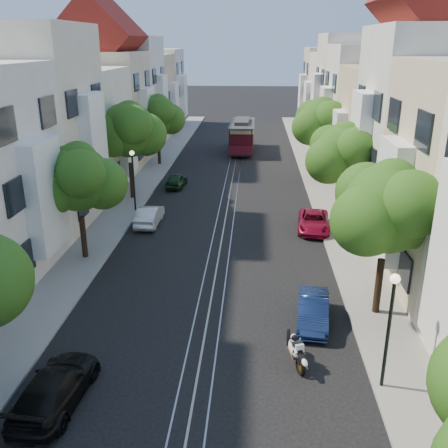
% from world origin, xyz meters
% --- Properties ---
extents(ground, '(200.00, 200.00, 0.00)m').
position_xyz_m(ground, '(0.00, 28.00, 0.00)').
color(ground, black).
rests_on(ground, ground).
extents(sidewalk_east, '(2.50, 80.00, 0.12)m').
position_xyz_m(sidewalk_east, '(7.25, 28.00, 0.06)').
color(sidewalk_east, gray).
rests_on(sidewalk_east, ground).
extents(sidewalk_west, '(2.50, 80.00, 0.12)m').
position_xyz_m(sidewalk_west, '(-7.25, 28.00, 0.06)').
color(sidewalk_west, gray).
rests_on(sidewalk_west, ground).
extents(rail_left, '(0.06, 80.00, 0.02)m').
position_xyz_m(rail_left, '(-0.55, 28.00, 0.01)').
color(rail_left, gray).
rests_on(rail_left, ground).
extents(rail_slot, '(0.06, 80.00, 0.02)m').
position_xyz_m(rail_slot, '(0.00, 28.00, 0.01)').
color(rail_slot, gray).
rests_on(rail_slot, ground).
extents(rail_right, '(0.06, 80.00, 0.02)m').
position_xyz_m(rail_right, '(0.55, 28.00, 0.01)').
color(rail_right, gray).
rests_on(rail_right, ground).
extents(lane_line, '(0.08, 80.00, 0.01)m').
position_xyz_m(lane_line, '(0.00, 28.00, 0.00)').
color(lane_line, tan).
rests_on(lane_line, ground).
extents(townhouses_east, '(7.75, 72.00, 12.00)m').
position_xyz_m(townhouses_east, '(11.87, 27.91, 5.18)').
color(townhouses_east, beige).
rests_on(townhouses_east, ground).
extents(townhouses_west, '(7.75, 72.00, 11.76)m').
position_xyz_m(townhouses_west, '(-11.87, 27.91, 5.08)').
color(townhouses_west, silver).
rests_on(townhouses_west, ground).
extents(tree_e_b, '(4.93, 4.08, 6.68)m').
position_xyz_m(tree_e_b, '(7.26, 8.98, 4.73)').
color(tree_e_b, black).
rests_on(tree_e_b, ground).
extents(tree_e_c, '(4.84, 3.99, 6.52)m').
position_xyz_m(tree_e_c, '(7.26, 19.98, 4.60)').
color(tree_e_c, black).
rests_on(tree_e_c, ground).
extents(tree_e_d, '(5.01, 4.16, 6.85)m').
position_xyz_m(tree_e_d, '(7.26, 30.98, 4.87)').
color(tree_e_d, black).
rests_on(tree_e_d, ground).
extents(tree_w_b, '(4.72, 3.87, 6.27)m').
position_xyz_m(tree_w_b, '(-7.14, 13.98, 4.40)').
color(tree_w_b, black).
rests_on(tree_w_b, ground).
extents(tree_w_c, '(5.13, 4.28, 7.09)m').
position_xyz_m(tree_w_c, '(-7.14, 24.98, 5.07)').
color(tree_w_c, black).
rests_on(tree_w_c, ground).
extents(tree_w_d, '(4.84, 3.99, 6.52)m').
position_xyz_m(tree_w_d, '(-7.14, 35.98, 4.60)').
color(tree_w_d, black).
rests_on(tree_w_d, ground).
extents(lamp_east, '(0.32, 0.32, 4.16)m').
position_xyz_m(lamp_east, '(6.30, 4.00, 2.85)').
color(lamp_east, black).
rests_on(lamp_east, ground).
extents(lamp_west, '(0.32, 0.32, 4.16)m').
position_xyz_m(lamp_west, '(-6.30, 22.00, 2.85)').
color(lamp_west, black).
rests_on(lamp_west, ground).
extents(sportbike_rider, '(0.70, 1.78, 1.26)m').
position_xyz_m(sportbike_rider, '(3.46, 5.10, 0.67)').
color(sportbike_rider, black).
rests_on(sportbike_rider, ground).
extents(cable_car, '(2.64, 8.13, 3.11)m').
position_xyz_m(cable_car, '(0.49, 42.73, 1.84)').
color(cable_car, black).
rests_on(cable_car, ground).
extents(parked_car_e_mid, '(1.62, 3.66, 1.17)m').
position_xyz_m(parked_car_e_mid, '(4.40, 8.08, 0.58)').
color(parked_car_e_mid, '#0C193F').
rests_on(parked_car_e_mid, ground).
extents(parked_car_e_far, '(2.25, 4.24, 1.13)m').
position_xyz_m(parked_car_e_far, '(5.60, 19.13, 0.57)').
color(parked_car_e_far, maroon).
rests_on(parked_car_e_far, ground).
extents(parked_car_w_near, '(2.03, 4.38, 1.24)m').
position_xyz_m(parked_car_w_near, '(-4.40, 2.57, 0.62)').
color(parked_car_w_near, black).
rests_on(parked_car_w_near, ground).
extents(parked_car_w_mid, '(1.34, 3.69, 1.21)m').
position_xyz_m(parked_car_w_mid, '(-4.80, 19.53, 0.60)').
color(parked_car_w_mid, silver).
rests_on(parked_car_w_mid, ground).
extents(parked_car_w_far, '(1.59, 3.36, 1.11)m').
position_xyz_m(parked_car_w_far, '(-4.40, 28.41, 0.56)').
color(parked_car_w_far, black).
rests_on(parked_car_w_far, ground).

